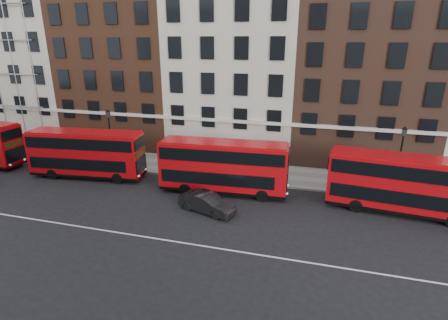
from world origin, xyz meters
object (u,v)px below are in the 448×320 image
(bus_b, at_px, (86,153))
(bus_d, at_px, (402,183))
(bus_c, at_px, (223,166))
(car_front, at_px, (207,203))

(bus_b, distance_m, bus_d, 25.20)
(bus_c, distance_m, bus_d, 12.82)
(bus_b, distance_m, bus_c, 12.38)
(bus_c, height_order, car_front, bus_c)
(bus_b, height_order, bus_c, bus_c)
(bus_c, height_order, bus_d, bus_c)
(bus_b, relative_size, bus_d, 1.01)
(bus_c, xyz_separation_m, bus_d, (12.82, 0.01, -0.02))
(bus_c, bearing_deg, bus_d, -3.48)
(bus_b, relative_size, car_front, 2.45)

